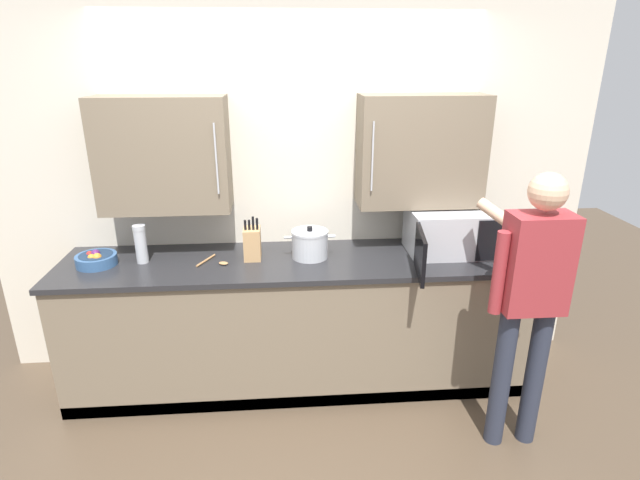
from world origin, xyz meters
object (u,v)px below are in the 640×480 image
at_px(stock_pot, 310,244).
at_px(wooden_spoon, 215,262).
at_px(microwave_oven, 445,232).
at_px(thermos_flask, 141,244).
at_px(person_figure, 530,291).
at_px(fruit_bowl, 96,259).
at_px(knife_block, 252,243).

relative_size(stock_pot, wooden_spoon, 1.62).
bearing_deg(microwave_oven, thermos_flask, -179.73).
bearing_deg(person_figure, thermos_flask, 161.97).
bearing_deg(stock_pot, wooden_spoon, -174.67).
bearing_deg(fruit_bowl, person_figure, -15.60).
relative_size(stock_pot, knife_block, 1.14).
height_order(wooden_spoon, person_figure, person_figure).
bearing_deg(fruit_bowl, knife_block, 2.05).
height_order(fruit_bowl, wooden_spoon, fruit_bowl).
distance_m(microwave_oven, person_figure, 0.79).
height_order(thermos_flask, stock_pot, thermos_flask).
height_order(microwave_oven, knife_block, same).
xyz_separation_m(wooden_spoon, person_figure, (1.80, -0.68, 0.05)).
distance_m(microwave_oven, knife_block, 1.31).
bearing_deg(wooden_spoon, stock_pot, 5.33).
height_order(fruit_bowl, person_figure, person_figure).
height_order(stock_pot, person_figure, person_figure).
bearing_deg(knife_block, microwave_oven, -0.04).
relative_size(microwave_oven, person_figure, 0.47).
bearing_deg(microwave_oven, wooden_spoon, -177.62).
distance_m(microwave_oven, stock_pot, 0.93).
distance_m(thermos_flask, knife_block, 0.72).
distance_m(thermos_flask, fruit_bowl, 0.30).
distance_m(stock_pot, fruit_bowl, 1.39).
bearing_deg(fruit_bowl, microwave_oven, 0.87).
bearing_deg(person_figure, fruit_bowl, 164.40).
distance_m(knife_block, person_figure, 1.72).
distance_m(microwave_oven, wooden_spoon, 1.56).
xyz_separation_m(knife_block, wooden_spoon, (-0.24, -0.07, -0.10)).
bearing_deg(microwave_oven, stock_pot, -179.63).
xyz_separation_m(microwave_oven, person_figure, (0.24, -0.75, -0.09)).
relative_size(microwave_oven, thermos_flask, 3.07).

